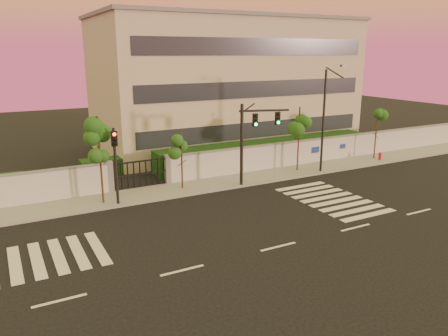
% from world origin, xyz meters
% --- Properties ---
extents(ground, '(120.00, 120.00, 0.00)m').
position_xyz_m(ground, '(0.00, 0.00, 0.00)').
color(ground, black).
rests_on(ground, ground).
extents(sidewalk, '(60.00, 3.00, 0.15)m').
position_xyz_m(sidewalk, '(0.00, 10.50, 0.07)').
color(sidewalk, gray).
rests_on(sidewalk, ground).
extents(perimeter_wall, '(60.00, 0.36, 2.20)m').
position_xyz_m(perimeter_wall, '(0.10, 12.00, 1.07)').
color(perimeter_wall, silver).
rests_on(perimeter_wall, ground).
extents(hedge_row, '(41.00, 4.25, 1.80)m').
position_xyz_m(hedge_row, '(1.17, 14.74, 0.82)').
color(hedge_row, '#103511').
rests_on(hedge_row, ground).
extents(institutional_building, '(24.40, 12.40, 12.25)m').
position_xyz_m(institutional_building, '(9.00, 21.99, 6.16)').
color(institutional_building, '#B8B29C').
rests_on(institutional_building, ground).
extents(road_markings, '(57.00, 7.62, 0.02)m').
position_xyz_m(road_markings, '(-1.58, 3.76, 0.01)').
color(road_markings, silver).
rests_on(road_markings, ground).
extents(street_tree_c, '(1.49, 1.19, 5.46)m').
position_xyz_m(street_tree_c, '(-5.98, 10.01, 4.01)').
color(street_tree_c, '#382314').
rests_on(street_tree_c, ground).
extents(street_tree_d, '(1.37, 1.09, 3.95)m').
position_xyz_m(street_tree_d, '(-0.55, 10.46, 2.91)').
color(street_tree_d, '#382314').
rests_on(street_tree_d, ground).
extents(street_tree_e, '(1.44, 1.15, 5.10)m').
position_xyz_m(street_tree_e, '(9.12, 10.45, 3.75)').
color(street_tree_e, '#382314').
rests_on(street_tree_e, ground).
extents(street_tree_f, '(1.38, 1.09, 4.31)m').
position_xyz_m(street_tree_f, '(17.50, 10.57, 3.17)').
color(street_tree_f, '#382314').
rests_on(street_tree_f, ground).
extents(traffic_signal_main, '(3.57, 1.23, 5.75)m').
position_xyz_m(traffic_signal_main, '(4.08, 9.25, 3.63)').
color(traffic_signal_main, black).
rests_on(traffic_signal_main, ground).
extents(traffic_signal_secondary, '(0.37, 0.35, 4.80)m').
position_xyz_m(traffic_signal_secondary, '(-5.25, 9.39, 3.05)').
color(traffic_signal_secondary, black).
rests_on(traffic_signal_secondary, ground).
extents(streetlight_east, '(0.49, 1.98, 8.22)m').
position_xyz_m(streetlight_east, '(10.59, 9.28, 4.44)').
color(streetlight_east, black).
rests_on(streetlight_east, ground).
extents(fire_hydrant, '(0.31, 0.30, 0.81)m').
position_xyz_m(fire_hydrant, '(17.46, 9.88, 0.40)').
color(fire_hydrant, red).
rests_on(fire_hydrant, ground).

